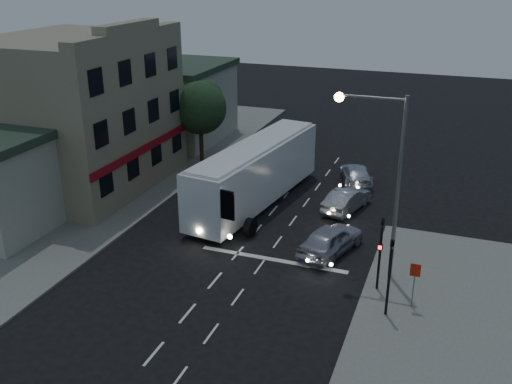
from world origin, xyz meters
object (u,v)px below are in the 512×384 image
at_px(traffic_signal_main, 381,245).
at_px(regulatory_sign, 414,278).
at_px(tour_bus, 256,172).
at_px(street_tree, 200,105).
at_px(car_suv, 331,239).
at_px(car_sedan_b, 356,174).
at_px(traffic_signal_side, 390,268).
at_px(car_sedan_a, 347,200).
at_px(streetlight, 386,167).

bearing_deg(traffic_signal_main, regulatory_sign, -30.84).
bearing_deg(tour_bus, street_tree, 145.06).
relative_size(tour_bus, car_suv, 2.89).
bearing_deg(street_tree, traffic_signal_main, -42.03).
relative_size(car_sedan_b, street_tree, 0.75).
relative_size(traffic_signal_side, regulatory_sign, 1.86).
height_order(traffic_signal_side, street_tree, street_tree).
distance_m(tour_bus, street_tree, 9.50).
distance_m(car_suv, regulatory_sign, 6.23).
relative_size(traffic_signal_main, street_tree, 0.66).
height_order(car_sedan_a, traffic_signal_main, traffic_signal_main).
relative_size(car_suv, car_sedan_a, 1.08).
height_order(car_sedan_b, street_tree, street_tree).
xyz_separation_m(car_sedan_a, traffic_signal_side, (4.02, -10.89, 1.72)).
relative_size(traffic_signal_side, streetlight, 0.46).
distance_m(car_suv, car_sedan_a, 5.90).
bearing_deg(traffic_signal_side, tour_bus, 134.43).
bearing_deg(car_sedan_a, traffic_signal_side, 125.14).
distance_m(car_sedan_a, streetlight, 9.53).
bearing_deg(tour_bus, traffic_signal_main, -33.41).
xyz_separation_m(tour_bus, car_suv, (6.08, -4.95, -1.38)).
height_order(traffic_signal_side, regulatory_sign, traffic_signal_side).
bearing_deg(traffic_signal_side, street_tree, 135.50).
relative_size(car_suv, traffic_signal_main, 1.13).
relative_size(car_suv, street_tree, 0.74).
distance_m(car_suv, traffic_signal_side, 6.42).
bearing_deg(regulatory_sign, tour_bus, 140.11).
xyz_separation_m(car_sedan_b, streetlight, (3.43, -12.39, 5.06)).
bearing_deg(traffic_signal_side, car_sedan_b, 105.51).
bearing_deg(tour_bus, car_sedan_a, 17.18).
distance_m(tour_bus, traffic_signal_side, 13.94).
bearing_deg(car_suv, tour_bus, -21.72).
distance_m(tour_bus, traffic_signal_main, 12.07).
bearing_deg(regulatory_sign, streetlight, 128.75).
height_order(tour_bus, street_tree, street_tree).
bearing_deg(traffic_signal_main, streetlight, 100.20).
relative_size(tour_bus, car_sedan_b, 2.87).
bearing_deg(regulatory_sign, street_tree, 138.92).
bearing_deg(street_tree, car_suv, -41.17).
bearing_deg(traffic_signal_main, car_sedan_a, 110.45).
height_order(tour_bus, car_suv, tour_bus).
relative_size(tour_bus, car_sedan_a, 3.13).
bearing_deg(tour_bus, car_sedan_b, 55.30).
height_order(regulatory_sign, streetlight, streetlight).
bearing_deg(car_sedan_a, car_sedan_b, -70.92).
bearing_deg(street_tree, tour_bus, -42.89).
bearing_deg(car_suv, car_sedan_a, -69.19).
height_order(tour_bus, car_sedan_b, tour_bus).
height_order(car_sedan_a, street_tree, street_tree).
distance_m(car_sedan_b, traffic_signal_side, 16.48).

